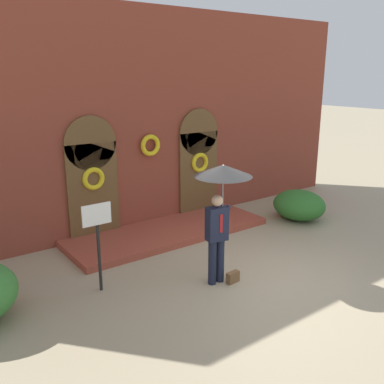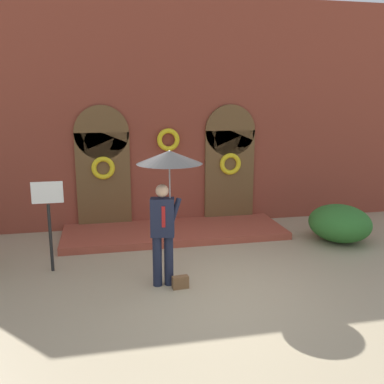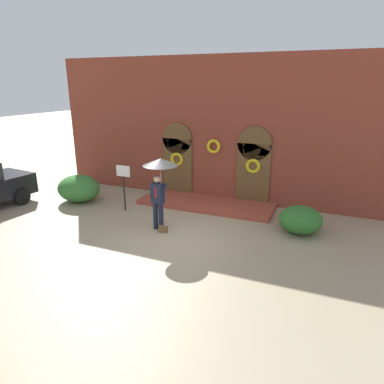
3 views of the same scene
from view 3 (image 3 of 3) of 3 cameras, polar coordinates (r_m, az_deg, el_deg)
ground_plane at (r=10.78m, az=-3.34°, el=-7.36°), size 80.00×80.00×0.00m
building_facade at (r=13.75m, az=4.08°, el=9.76°), size 14.00×2.30×5.60m
person_with_umbrella at (r=10.67m, az=-5.41°, el=3.24°), size 1.10×1.10×2.36m
handbag at (r=11.01m, az=-4.84°, el=-6.20°), size 0.29×0.15×0.22m
sign_post at (r=12.76m, az=-11.33°, el=1.90°), size 0.56×0.06×1.72m
shrub_left at (r=14.45m, az=-18.34°, el=0.59°), size 1.73×1.49×1.07m
shrub_right at (r=11.47m, az=17.63°, el=-4.38°), size 1.36×1.50×0.82m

